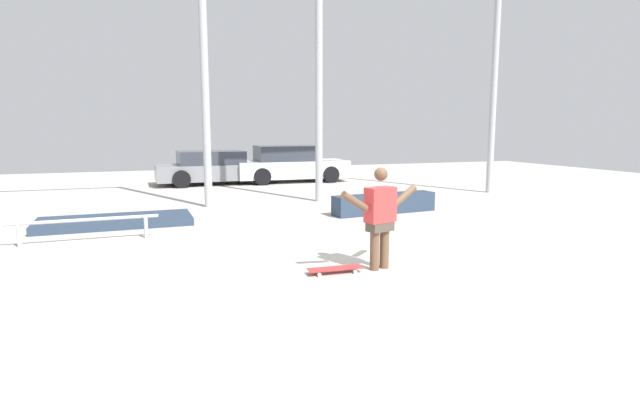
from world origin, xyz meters
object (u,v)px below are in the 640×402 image
Objects in this scene: skateboard at (335,269)px; skateboarder at (380,215)px; grind_box at (384,203)px; parked_car_grey at (214,168)px; parked_car_white at (290,164)px; grind_rail at (85,223)px; manual_pad at (116,221)px.

skateboarder is at bearing 1.08° from skateboard.
parked_car_grey is at bearing 111.15° from grind_box.
parked_car_white is (2.79, -0.16, 0.07)m from parked_car_grey.
skateboarder is at bearing -38.02° from grind_rail.
skateboarder is at bearing -87.90° from parked_car_grey.
grind_rail is 9.33m from parked_car_grey.
skateboard is 0.30× the size of grind_box.
grind_rail is 10.55m from parked_car_white.
grind_box is 7.51m from parked_car_white.
parked_car_grey is 2.80m from parked_car_white.
skateboarder is at bearing -98.85° from parked_car_white.
manual_pad is at bearing 174.90° from grind_box.
skateboarder is at bearing -117.69° from grind_box.
parked_car_grey reaches higher than grind_box.
skateboarder is 6.13m from manual_pad.
parked_car_white is at bearing 64.48° from skateboarder.
skateboard is at bearing 163.52° from skateboarder.
grind_box is 8.22m from parked_car_grey.
parked_car_white is (-0.17, 7.49, 0.42)m from grind_box.
skateboarder is 0.35× the size of parked_car_white.
grind_rail is (-6.41, -1.01, 0.11)m from grind_box.
skateboard is 5.16m from grind_box.
manual_pad is at bearing -114.35° from parked_car_grey.
grind_box is at bearing -87.57° from parked_car_white.
parked_car_white reaches higher than manual_pad.
grind_rail is 0.59× the size of parked_car_white.
parked_car_grey is (3.02, 7.12, 0.50)m from manual_pad.
skateboarder is at bearing -52.06° from manual_pad.
skateboarder is 0.56× the size of grind_box.
grind_rail is at bearing 126.44° from skateboarder.
grind_box is 6.49m from grind_rail.
skateboarder is 1.00m from skateboard.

